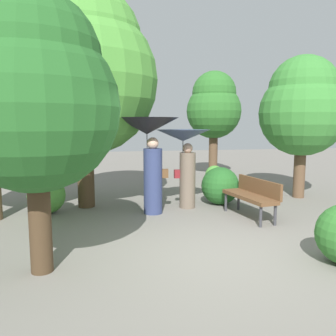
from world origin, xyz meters
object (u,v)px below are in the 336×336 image
object	(u,v)px
tree_near_right	(214,106)
tree_mid_right	(303,106)
park_bench	(252,194)
tree_near_left	(34,93)
person_right	(184,149)
tree_mid_left	(82,69)
person_left	(149,141)

from	to	relation	value
tree_near_right	tree_mid_right	distance (m)	4.17
park_bench	tree_near_left	distance (m)	4.84
person_right	tree_mid_left	xyz separation A→B (m)	(-2.31, 0.57, 1.86)
person_right	tree_near_right	world-z (taller)	tree_near_right
tree_near_right	tree_mid_right	xyz separation A→B (m)	(1.07, -4.02, -0.19)
person_right	tree_near_right	xyz separation A→B (m)	(2.28, 4.50, 1.26)
person_right	tree_mid_left	world-z (taller)	tree_mid_left
tree_mid_left	person_right	bearing A→B (deg)	-13.89
tree_mid_right	park_bench	bearing A→B (deg)	-142.90
tree_mid_right	person_right	bearing A→B (deg)	-171.82
tree_near_right	person_right	bearing A→B (deg)	-116.89
park_bench	tree_mid_right	world-z (taller)	tree_mid_right
tree_near_right	tree_mid_left	size ratio (longest dim) A/B	0.76
person_left	park_bench	distance (m)	2.52
person_left	tree_mid_right	xyz separation A→B (m)	(4.26, 0.84, 0.84)
park_bench	tree_near_left	bearing A→B (deg)	-72.73
person_right	tree_mid_right	distance (m)	3.56
person_left	tree_near_left	world-z (taller)	tree_near_left
person_right	tree_near_left	size ratio (longest dim) A/B	0.51
person_left	tree_near_left	distance (m)	3.41
tree_mid_left	tree_mid_right	size ratio (longest dim) A/B	1.37
person_left	park_bench	world-z (taller)	person_left
park_bench	tree_mid_left	size ratio (longest dim) A/B	0.30
park_bench	tree_near_right	world-z (taller)	tree_near_right
person_left	person_right	size ratio (longest dim) A/B	1.15
tree_near_left	tree_mid_right	world-z (taller)	tree_mid_right
person_left	park_bench	bearing A→B (deg)	-103.25
tree_near_left	tree_mid_right	size ratio (longest dim) A/B	0.97
park_bench	tree_mid_right	bearing A→B (deg)	118.34
tree_near_left	tree_mid_left	xyz separation A→B (m)	(0.49, 3.66, 0.86)
tree_near_right	tree_mid_right	world-z (taller)	tree_near_right
park_bench	tree_near_right	distance (m)	6.13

